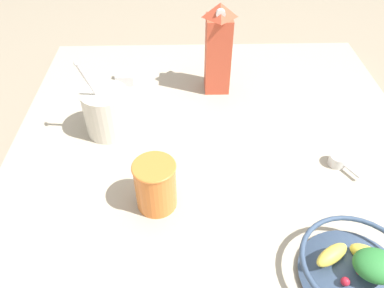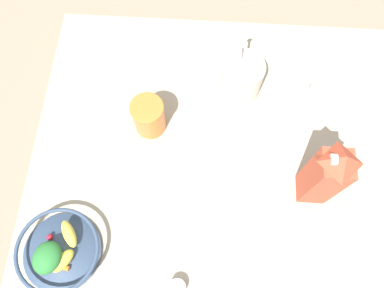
% 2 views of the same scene
% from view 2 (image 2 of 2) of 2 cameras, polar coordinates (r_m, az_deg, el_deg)
% --- Properties ---
extents(ground_plane, '(6.00, 6.00, 0.00)m').
position_cam_2_polar(ground_plane, '(1.08, 4.06, -5.67)').
color(ground_plane, gray).
extents(countertop, '(1.06, 1.06, 0.04)m').
position_cam_2_polar(countertop, '(1.06, 4.13, -5.38)').
color(countertop, '#B2A893').
rests_on(countertop, ground_plane).
extents(fruit_bowl, '(0.21, 0.21, 0.09)m').
position_cam_2_polar(fruit_bowl, '(1.01, -19.68, -15.15)').
color(fruit_bowl, '#384C6B').
rests_on(fruit_bowl, countertop).
extents(milk_carton, '(0.07, 0.07, 0.27)m').
position_cam_2_polar(milk_carton, '(0.95, 19.68, -4.51)').
color(milk_carton, '#CC4C33').
rests_on(milk_carton, countertop).
extents(yogurt_tub, '(0.12, 0.12, 0.23)m').
position_cam_2_polar(yogurt_tub, '(1.10, 7.60, 10.10)').
color(yogurt_tub, silver).
rests_on(yogurt_tub, countertop).
extents(drinking_cup, '(0.09, 0.09, 0.12)m').
position_cam_2_polar(drinking_cup, '(1.04, -6.61, 4.23)').
color(drinking_cup, orange).
rests_on(drinking_cup, countertop).
extents(spice_jar, '(0.06, 0.06, 0.03)m').
position_cam_2_polar(spice_jar, '(1.18, 18.84, 6.97)').
color(spice_jar, silver).
rests_on(spice_jar, countertop).
extents(measuring_scoop, '(0.06, 0.08, 0.03)m').
position_cam_2_polar(measuring_scoop, '(0.98, -2.41, -21.11)').
color(measuring_scoop, white).
rests_on(measuring_scoop, countertop).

